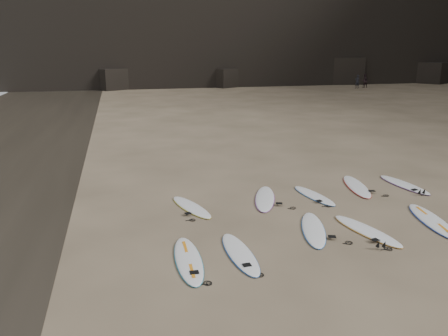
% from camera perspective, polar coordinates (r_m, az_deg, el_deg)
% --- Properties ---
extents(ground, '(240.00, 240.00, 0.00)m').
position_cam_1_polar(ground, '(12.83, 12.41, -8.17)').
color(ground, '#897559').
rests_on(ground, ground).
extents(surfboard_0, '(0.70, 2.62, 0.09)m').
position_cam_1_polar(surfboard_0, '(10.98, -4.68, -11.81)').
color(surfboard_0, white).
rests_on(surfboard_0, ground).
extents(surfboard_1, '(0.69, 2.50, 0.09)m').
position_cam_1_polar(surfboard_1, '(11.26, 2.10, -11.05)').
color(surfboard_1, white).
rests_on(surfboard_1, ground).
extents(surfboard_2, '(1.42, 2.63, 0.09)m').
position_cam_1_polar(surfboard_2, '(12.89, 11.60, -7.79)').
color(surfboard_2, white).
rests_on(surfboard_2, ground).
extents(surfboard_3, '(1.18, 2.61, 0.09)m').
position_cam_1_polar(surfboard_3, '(13.18, 18.13, -7.74)').
color(surfboard_3, white).
rests_on(surfboard_3, ground).
extents(surfboard_4, '(1.26, 2.87, 0.10)m').
position_cam_1_polar(surfboard_4, '(14.62, 25.53, -6.17)').
color(surfboard_4, white).
rests_on(surfboard_4, ground).
extents(surfboard_5, '(1.30, 2.43, 0.09)m').
position_cam_1_polar(surfboard_5, '(14.33, -4.30, -5.07)').
color(surfboard_5, white).
rests_on(surfboard_5, ground).
extents(surfboard_6, '(1.52, 2.71, 0.10)m').
position_cam_1_polar(surfboard_6, '(15.13, 5.36, -3.94)').
color(surfboard_6, white).
rests_on(surfboard_6, ground).
extents(surfboard_7, '(0.95, 2.36, 0.08)m').
position_cam_1_polar(surfboard_7, '(15.67, 11.68, -3.52)').
color(surfboard_7, white).
rests_on(surfboard_7, ground).
extents(surfboard_8, '(1.28, 2.80, 0.10)m').
position_cam_1_polar(surfboard_8, '(17.07, 16.93, -2.27)').
color(surfboard_8, white).
rests_on(surfboard_8, ground).
extents(surfboard_9, '(0.88, 2.62, 0.09)m').
position_cam_1_polar(surfboard_9, '(17.88, 22.45, -2.00)').
color(surfboard_9, white).
rests_on(surfboard_9, ground).
extents(person_a, '(0.61, 0.40, 1.67)m').
position_cam_1_polar(person_a, '(57.55, 17.01, 10.75)').
color(person_a, black).
rests_on(person_a, ground).
extents(person_b, '(0.86, 0.68, 1.72)m').
position_cam_1_polar(person_b, '(58.91, 17.87, 10.80)').
color(person_b, black).
rests_on(person_b, ground).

